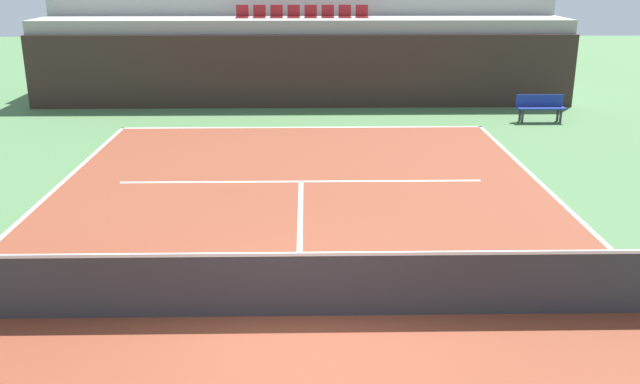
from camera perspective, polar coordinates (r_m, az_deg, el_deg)
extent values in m
plane|color=#477042|center=(10.08, -1.79, -10.09)|extent=(80.00, 80.00, 0.00)
cube|color=brown|center=(10.08, -1.79, -10.06)|extent=(11.00, 24.00, 0.01)
cube|color=white|center=(21.37, -1.46, 5.29)|extent=(11.00, 0.10, 0.00)
cube|color=white|center=(16.00, -1.55, 0.86)|extent=(8.26, 0.10, 0.00)
cube|color=white|center=(12.98, -1.65, -3.34)|extent=(0.10, 6.40, 0.00)
cube|color=#33231E|center=(24.28, -1.44, 9.79)|extent=(18.75, 0.30, 2.47)
cube|color=#9E9E99|center=(25.59, -1.43, 10.73)|extent=(18.75, 2.40, 2.93)
cube|color=#9E9E99|center=(27.93, -1.42, 12.12)|extent=(18.75, 2.40, 3.67)
cube|color=maroon|center=(25.54, -6.37, 13.96)|extent=(0.44, 0.44, 0.04)
cube|color=maroon|center=(25.72, -6.35, 14.49)|extent=(0.44, 0.04, 0.40)
cube|color=maroon|center=(25.49, -4.97, 14.00)|extent=(0.44, 0.44, 0.04)
cube|color=maroon|center=(25.68, -4.96, 14.52)|extent=(0.44, 0.04, 0.40)
cube|color=maroon|center=(25.46, -3.57, 14.03)|extent=(0.44, 0.44, 0.04)
cube|color=maroon|center=(25.64, -3.56, 14.55)|extent=(0.44, 0.04, 0.40)
cube|color=maroon|center=(25.44, -2.16, 14.04)|extent=(0.44, 0.44, 0.04)
cube|color=maroon|center=(25.63, -2.16, 14.57)|extent=(0.44, 0.04, 0.40)
cube|color=maroon|center=(25.44, -0.76, 14.05)|extent=(0.44, 0.44, 0.04)
cube|color=maroon|center=(25.62, -0.76, 14.58)|extent=(0.44, 0.04, 0.40)
cube|color=maroon|center=(25.45, 0.65, 14.06)|extent=(0.44, 0.44, 0.04)
cube|color=maroon|center=(25.63, 0.64, 14.58)|extent=(0.44, 0.04, 0.40)
cube|color=maroon|center=(25.48, 2.05, 14.05)|extent=(0.44, 0.44, 0.04)
cube|color=maroon|center=(25.66, 2.03, 14.57)|extent=(0.44, 0.04, 0.40)
cube|color=maroon|center=(25.52, 3.45, 14.04)|extent=(0.44, 0.44, 0.04)
cube|color=maroon|center=(25.70, 3.43, 14.56)|extent=(0.44, 0.04, 0.40)
cube|color=#333338|center=(9.87, -1.82, -7.68)|extent=(10.90, 0.02, 0.92)
cube|color=white|center=(9.66, -1.85, -5.09)|extent=(10.90, 0.04, 0.05)
cube|color=navy|center=(23.10, 17.56, 6.54)|extent=(1.50, 0.40, 0.05)
cube|color=navy|center=(23.23, 17.48, 7.16)|extent=(1.50, 0.04, 0.36)
cube|color=#2D2D33|center=(22.83, 16.18, 5.93)|extent=(0.06, 0.06, 0.42)
cube|color=#2D2D33|center=(23.22, 19.03, 5.85)|extent=(0.06, 0.06, 0.42)
cube|color=#2D2D33|center=(23.10, 15.98, 6.08)|extent=(0.06, 0.06, 0.42)
cube|color=#2D2D33|center=(23.47, 18.80, 6.00)|extent=(0.06, 0.06, 0.42)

